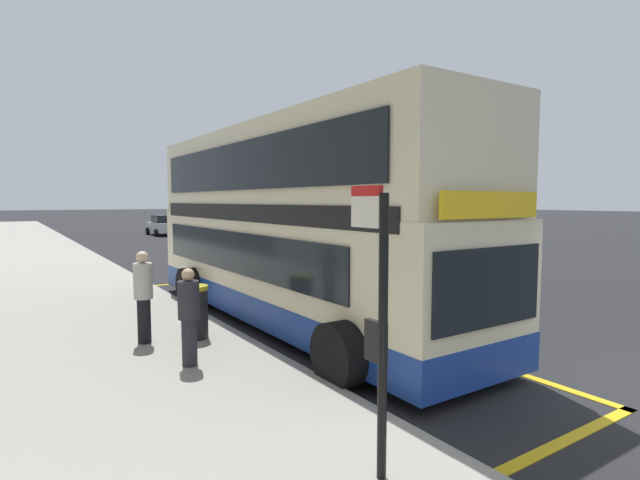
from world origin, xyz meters
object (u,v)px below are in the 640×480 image
Objects in this scene: bus_stop_sign at (378,308)px; parked_car_white_behind at (212,232)px; litter_bin at (195,312)px; pedestrian_further_back at (143,293)px; parked_car_silver_distant at (164,225)px; double_decker_bus at (290,232)px; pedestrian_waiting_near_sign at (189,313)px.

parked_car_white_behind is at bearing 72.34° from bus_stop_sign.
parked_car_white_behind reaches higher than litter_bin.
parked_car_white_behind is at bearing 65.76° from pedestrian_further_back.
pedestrian_further_back is at bearing -106.18° from parked_car_silver_distant.
double_decker_bus is 6.63m from bus_stop_sign.
pedestrian_waiting_near_sign is 1.54× the size of litter_bin.
pedestrian_further_back is (-0.29, 1.68, 0.09)m from pedestrian_waiting_near_sign.
pedestrian_further_back reaches higher than parked_car_silver_distant.
bus_stop_sign reaches higher than pedestrian_further_back.
bus_stop_sign is 5.62m from litter_bin.
parked_car_silver_distant is (-0.07, 10.53, 0.00)m from parked_car_white_behind.
double_decker_bus reaches higher than litter_bin.
bus_stop_sign is 0.66× the size of parked_car_white_behind.
bus_stop_sign is 2.73× the size of litter_bin.
parked_car_white_behind is at bearing 68.14° from litter_bin.
pedestrian_waiting_near_sign is at bearing -111.85° from litter_bin.
bus_stop_sign reaches higher than pedestrian_waiting_near_sign.
litter_bin is at bearing -12.99° from pedestrian_further_back.
double_decker_bus is 3.90× the size of bus_stop_sign.
parked_car_silver_distant is 31.52m from pedestrian_further_back.
parked_car_white_behind is 1.00× the size of parked_car_silver_distant.
pedestrian_waiting_near_sign is 1.71m from pedestrian_further_back.
parked_car_silver_distant is (5.46, 29.87, -1.26)m from double_decker_bus.
litter_bin is at bearing 88.91° from bus_stop_sign.
pedestrian_waiting_near_sign is at bearing -112.55° from parked_car_white_behind.
bus_stop_sign reaches higher than parked_car_silver_distant.
pedestrian_waiting_near_sign reaches higher than parked_car_silver_distant.
double_decker_bus reaches higher than parked_car_silver_distant.
litter_bin is (0.10, 5.51, -1.11)m from bus_stop_sign.
pedestrian_waiting_near_sign is at bearing -104.87° from parked_car_silver_distant.
double_decker_bus is 20.16m from parked_car_white_behind.
bus_stop_sign is 36.87m from parked_car_silver_distant.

